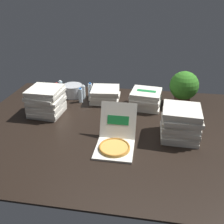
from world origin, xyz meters
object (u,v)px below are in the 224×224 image
object	(u,v)px
open_pizza_box	(116,140)
potted_plant	(184,87)
water_bottle_1	(90,90)
ice_bucket	(73,91)
pizza_stack_left_near	(180,123)
pizza_stack_left_far	(46,102)
water_bottle_2	(57,90)
pizza_stack_center_far	(146,99)
water_bottle_4	(81,95)
water_bottle_0	(83,92)
water_bottle_3	(61,87)
pizza_stack_left_mid	(105,95)

from	to	relation	value
open_pizza_box	potted_plant	xyz separation A→B (m)	(0.77, 1.12, 0.19)
open_pizza_box	water_bottle_1	world-z (taller)	open_pizza_box
open_pizza_box	ice_bucket	world-z (taller)	open_pizza_box
pizza_stack_left_near	pizza_stack_left_far	bearing A→B (deg)	169.88
water_bottle_1	pizza_stack_left_far	bearing A→B (deg)	-122.70
pizza_stack_left_far	pizza_stack_left_near	bearing A→B (deg)	-10.12
open_pizza_box	water_bottle_2	size ratio (longest dim) A/B	2.55
pizza_stack_center_far	water_bottle_4	size ratio (longest dim) A/B	2.08
ice_bucket	open_pizza_box	bearing A→B (deg)	-55.15
open_pizza_box	water_bottle_0	size ratio (longest dim) A/B	2.55
pizza_stack_left_near	water_bottle_1	bearing A→B (deg)	142.50
water_bottle_0	water_bottle_2	distance (m)	0.40
water_bottle_0	water_bottle_4	distance (m)	0.12
water_bottle_4	potted_plant	size ratio (longest dim) A/B	0.45
water_bottle_0	ice_bucket	bearing A→B (deg)	159.61
pizza_stack_left_near	water_bottle_2	distance (m)	1.89
pizza_stack_left_near	water_bottle_0	size ratio (longest dim) A/B	1.98
pizza_stack_center_far	water_bottle_2	xyz separation A→B (m)	(-1.30, 0.16, -0.02)
ice_bucket	pizza_stack_center_far	bearing A→B (deg)	-10.57
water_bottle_0	water_bottle_1	world-z (taller)	same
water_bottle_4	ice_bucket	bearing A→B (deg)	132.94
pizza_stack_left_near	water_bottle_1	xyz separation A→B (m)	(-1.20, 0.92, -0.07)
pizza_stack_left_near	water_bottle_3	distance (m)	1.92
pizza_stack_left_far	pizza_stack_left_near	xyz separation A→B (m)	(1.61, -0.29, 0.00)
pizza_stack_left_near	water_bottle_1	size ratio (longest dim) A/B	1.98
pizza_stack_center_far	pizza_stack_left_mid	bearing A→B (deg)	169.17
open_pizza_box	water_bottle_2	world-z (taller)	open_pizza_box
pizza_stack_left_mid	potted_plant	world-z (taller)	potted_plant
pizza_stack_left_near	water_bottle_4	world-z (taller)	pizza_stack_left_near
ice_bucket	water_bottle_1	size ratio (longest dim) A/B	1.33
pizza_stack_center_far	water_bottle_0	bearing A→B (deg)	171.48
pizza_stack_left_near	pizza_stack_left_mid	bearing A→B (deg)	140.06
water_bottle_0	water_bottle_4	bearing A→B (deg)	-94.53
open_pizza_box	pizza_stack_left_near	distance (m)	0.71
open_pizza_box	pizza_stack_center_far	xyz separation A→B (m)	(0.27, 0.96, 0.05)
water_bottle_4	water_bottle_3	bearing A→B (deg)	147.19
water_bottle_1	ice_bucket	bearing A→B (deg)	-172.65
water_bottle_3	pizza_stack_left_mid	bearing A→B (deg)	-12.07
potted_plant	water_bottle_2	bearing A→B (deg)	-179.70
open_pizza_box	water_bottle_3	bearing A→B (deg)	129.75
water_bottle_0	potted_plant	distance (m)	1.40
pizza_stack_left_near	water_bottle_3	size ratio (longest dim) A/B	1.98
open_pizza_box	pizza_stack_left_far	world-z (taller)	open_pizza_box
pizza_stack_left_mid	water_bottle_3	xyz separation A→B (m)	(-0.71, 0.15, 0.00)
open_pizza_box	water_bottle_2	xyz separation A→B (m)	(-1.03, 1.12, 0.03)
water_bottle_2	water_bottle_4	distance (m)	0.42
pizza_stack_left_far	water_bottle_1	bearing A→B (deg)	57.30
water_bottle_2	potted_plant	world-z (taller)	potted_plant
pizza_stack_left_mid	ice_bucket	size ratio (longest dim) A/B	1.53
pizza_stack_left_mid	water_bottle_3	bearing A→B (deg)	167.93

